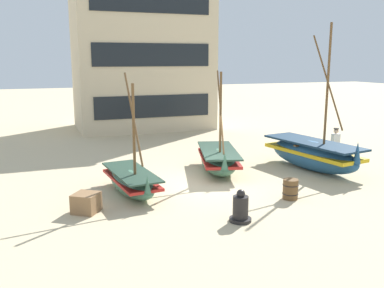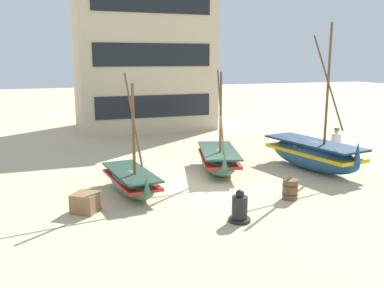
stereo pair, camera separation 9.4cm
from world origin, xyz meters
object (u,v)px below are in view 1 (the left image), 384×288
fishing_boat_centre_large (313,154)px  wooden_barrel (290,189)px  cargo_crate (86,203)px  harbor_building_main (142,55)px  fishing_boat_far_right (218,159)px  fisherman_by_hull (335,146)px  fishing_boat_near_left (132,181)px  capstan_winch (240,209)px

fishing_boat_centre_large → wooden_barrel: bearing=-135.8°
wooden_barrel → cargo_crate: bearing=170.5°
cargo_crate → harbor_building_main: 17.61m
fishing_boat_far_right → fisherman_by_hull: (5.54, -0.65, 0.29)m
fishing_boat_near_left → capstan_winch: size_ratio=4.36×
fishing_boat_far_right → capstan_winch: (-1.67, -5.41, -0.15)m
fishing_boat_near_left → cargo_crate: size_ratio=5.82×
wooden_barrel → cargo_crate: wooden_barrel is taller
cargo_crate → fishing_boat_far_right: bearing=27.3°
fishing_boat_near_left → fishing_boat_centre_large: 8.17m
fishing_boat_far_right → capstan_winch: bearing=-107.2°
capstan_winch → wooden_barrel: capstan_winch is taller
cargo_crate → fisherman_by_hull: bearing=11.8°
fishing_boat_far_right → wooden_barrel: fishing_boat_far_right is taller
fishing_boat_far_right → wooden_barrel: bearing=-78.2°
fishing_boat_far_right → capstan_winch: 5.66m
cargo_crate → harbor_building_main: (5.77, 15.96, 4.71)m
fishing_boat_far_right → cargo_crate: bearing=-152.7°
fishing_boat_centre_large → fishing_boat_far_right: bearing=164.3°
fishing_boat_centre_large → cargo_crate: fishing_boat_centre_large is taller
fishing_boat_centre_large → harbor_building_main: (-4.12, 14.05, 4.32)m
fisherman_by_hull → capstan_winch: bearing=-146.6°
fishing_boat_centre_large → harbor_building_main: size_ratio=0.62×
fishing_boat_centre_large → cargo_crate: bearing=-169.0°
harbor_building_main → fisherman_by_hull: bearing=-67.3°
fisherman_by_hull → wooden_barrel: 5.87m
fishing_boat_far_right → fisherman_by_hull: 5.59m
capstan_winch → harbor_building_main: (1.55, 18.33, 4.63)m
fishing_boat_far_right → fisherman_by_hull: bearing=-6.7°
capstan_winch → wooden_barrel: size_ratio=1.41×
fisherman_by_hull → cargo_crate: 11.69m
fisherman_by_hull → cargo_crate: fisherman_by_hull is taller
wooden_barrel → cargo_crate: 6.85m
capstan_winch → wooden_barrel: bearing=25.9°
fisherman_by_hull → wooden_barrel: size_ratio=2.41×
capstan_winch → fisherman_by_hull: bearing=33.4°
fishing_boat_centre_large → capstan_winch: size_ratio=6.28×
fishing_boat_far_right → capstan_winch: fishing_boat_far_right is taller
capstan_winch → fishing_boat_near_left: bearing=123.6°
fishing_boat_near_left → fisherman_by_hull: (9.68, 1.04, 0.36)m
fishing_boat_near_left → capstan_winch: (2.47, -3.72, -0.09)m
fishing_boat_near_left → fishing_boat_far_right: (4.14, 1.69, 0.07)m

